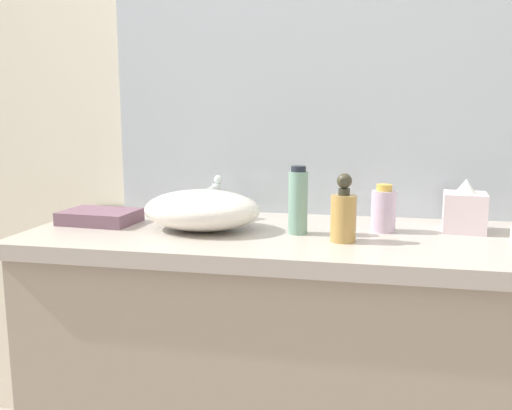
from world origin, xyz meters
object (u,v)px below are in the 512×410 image
Objects in this scene: lotion_bottle at (298,201)px; perfume_bottle at (383,210)px; soap_dispenser at (343,214)px; tissue_box at (465,209)px; folded_hand_towel at (100,217)px; sink_basin at (202,210)px.

lotion_bottle is 0.25m from perfume_bottle.
soap_dispenser is 0.18m from perfume_bottle.
tissue_box is (0.47, 0.13, -0.03)m from lotion_bottle.
soap_dispenser is at bearing -6.91° from folded_hand_towel.
folded_hand_towel is at bearing 173.09° from soap_dispenser.
perfume_bottle is (0.24, 0.08, -0.03)m from lotion_bottle.
perfume_bottle is 0.90× the size of tissue_box.
tissue_box is at bearing 9.75° from sink_basin.
sink_basin is at bearing 170.98° from soap_dispenser.
lotion_bottle reaches higher than folded_hand_towel.
tissue_box is at bearing 15.10° from lotion_bottle.
tissue_box reaches higher than sink_basin.
perfume_bottle is at bearing 3.76° from folded_hand_towel.
lotion_bottle is 1.41× the size of perfume_bottle.
folded_hand_towel is (-0.76, 0.09, -0.06)m from soap_dispenser.
lotion_bottle is at bearing 152.38° from soap_dispenser.
perfume_bottle is (0.11, 0.15, -0.01)m from soap_dispenser.
soap_dispenser is 0.82× the size of folded_hand_towel.
sink_basin is at bearing -170.25° from tissue_box.
folded_hand_towel is at bearing 177.87° from lotion_bottle.
sink_basin is 2.51× the size of perfume_bottle.
lotion_bottle reaches higher than sink_basin.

